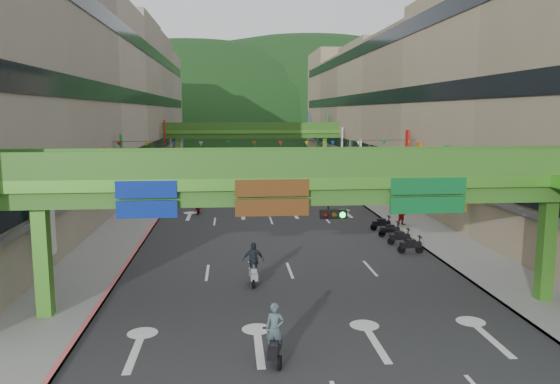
{
  "coord_description": "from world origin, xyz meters",
  "views": [
    {
      "loc": [
        -3.14,
        -16.82,
        8.64
      ],
      "look_at": [
        0.0,
        18.0,
        3.5
      ],
      "focal_mm": 35.0,
      "sensor_mm": 36.0,
      "label": 1
    }
  ],
  "objects": [
    {
      "name": "building_row_right",
      "position": [
        18.93,
        50.0,
        9.46
      ],
      "size": [
        12.8,
        95.0,
        19.0
      ],
      "color": "gray",
      "rests_on": "ground"
    },
    {
      "name": "hill_right",
      "position": [
        25.0,
        180.0,
        0.0
      ],
      "size": [
        208.0,
        176.0,
        128.0
      ],
      "primitive_type": "ellipsoid",
      "color": "#1C4419",
      "rests_on": "ground"
    },
    {
      "name": "car_silver",
      "position": [
        -3.01,
        65.53,
        0.63
      ],
      "size": [
        1.59,
        3.88,
        1.25
      ],
      "primitive_type": "imported",
      "rotation": [
        0.0,
        0.0,
        0.07
      ],
      "color": "gray",
      "rests_on": "ground"
    },
    {
      "name": "curb_right",
      "position": [
        9.1,
        50.0,
        0.09
      ],
      "size": [
        0.2,
        140.0,
        0.18
      ],
      "primitive_type": "cube",
      "color": "gray",
      "rests_on": "ground"
    },
    {
      "name": "road_slab",
      "position": [
        0.0,
        50.0,
        0.01
      ],
      "size": [
        18.0,
        140.0,
        0.02
      ],
      "primitive_type": "cube",
      "color": "#28282B",
      "rests_on": "ground"
    },
    {
      "name": "scooter_rider_near",
      "position": [
        -1.71,
        1.0,
        1.02
      ],
      "size": [
        0.76,
        1.58,
        2.15
      ],
      "color": "black",
      "rests_on": "ground"
    },
    {
      "name": "scooter_rider_far",
      "position": [
        -6.0,
        29.77,
        1.0
      ],
      "size": [
        0.8,
        1.6,
        1.99
      ],
      "color": "#770206",
      "rests_on": "ground"
    },
    {
      "name": "pedestrian_dark",
      "position": [
        12.2,
        29.01,
        0.92
      ],
      "size": [
        1.13,
        0.62,
        1.84
      ],
      "primitive_type": "imported",
      "rotation": [
        0.0,
        0.0,
        -0.16
      ],
      "color": "black",
      "rests_on": "ground"
    },
    {
      "name": "curb_left",
      "position": [
        -9.1,
        50.0,
        0.09
      ],
      "size": [
        0.2,
        140.0,
        0.18
      ],
      "primitive_type": "cube",
      "color": "#CC5959",
      "rests_on": "ground"
    },
    {
      "name": "parked_scooter_row",
      "position": [
        7.8,
        18.32,
        0.52
      ],
      "size": [
        1.6,
        7.17,
        1.08
      ],
      "color": "black",
      "rests_on": "ground"
    },
    {
      "name": "ground",
      "position": [
        0.0,
        0.0,
        0.0
      ],
      "size": [
        320.0,
        320.0,
        0.0
      ],
      "primitive_type": "plane",
      "color": "black",
      "rests_on": "ground"
    },
    {
      "name": "pedestrian_blue",
      "position": [
        9.8,
        36.46,
        0.9
      ],
      "size": [
        0.92,
        0.67,
        1.8
      ],
      "primitive_type": "imported",
      "rotation": [
        0.0,
        0.0,
        3.31
      ],
      "color": "navy",
      "rests_on": "ground"
    },
    {
      "name": "car_yellow",
      "position": [
        3.27,
        64.3,
        0.72
      ],
      "size": [
        2.18,
        4.39,
        1.44
      ],
      "primitive_type": "imported",
      "rotation": [
        0.0,
        0.0,
        -0.12
      ],
      "color": "#D99C01",
      "rests_on": "ground"
    },
    {
      "name": "sidewalk_left",
      "position": [
        -11.0,
        50.0,
        0.07
      ],
      "size": [
        4.0,
        140.0,
        0.15
      ],
      "primitive_type": "cube",
      "color": "gray",
      "rests_on": "ground"
    },
    {
      "name": "overpass_far",
      "position": [
        0.0,
        65.0,
        5.4
      ],
      "size": [
        28.0,
        2.2,
        7.1
      ],
      "color": "#4C9E2D",
      "rests_on": "ground"
    },
    {
      "name": "overpass_near",
      "position": [
        0.93,
        5.38,
        5.21
      ],
      "size": [
        28.0,
        12.27,
        7.1
      ],
      "color": "#4C9E2D",
      "rests_on": "ground"
    },
    {
      "name": "pedestrian_red",
      "position": [
        9.8,
        22.73,
        0.92
      ],
      "size": [
        1.1,
        1.02,
        1.83
      ],
      "primitive_type": "imported",
      "rotation": [
        0.0,
        0.0,
        0.46
      ],
      "color": "red",
      "rests_on": "ground"
    },
    {
      "name": "scooter_rider_left",
      "position": [
        -2.09,
        9.72,
        1.12
      ],
      "size": [
        1.1,
        1.6,
        2.2
      ],
      "color": "#98989F",
      "rests_on": "ground"
    },
    {
      "name": "bunting_string",
      "position": [
        0.0,
        30.0,
        5.96
      ],
      "size": [
        26.0,
        0.36,
        0.47
      ],
      "color": "black",
      "rests_on": "ground"
    },
    {
      "name": "hill_left",
      "position": [
        -15.0,
        160.0,
        0.0
      ],
      "size": [
        168.0,
        140.0,
        112.0
      ],
      "primitive_type": "ellipsoid",
      "color": "#1C4419",
      "rests_on": "ground"
    },
    {
      "name": "building_row_left",
      "position": [
        -18.93,
        50.0,
        9.46
      ],
      "size": [
        12.8,
        95.0,
        19.0
      ],
      "color": "#9E937F",
      "rests_on": "ground"
    },
    {
      "name": "scooter_rider_mid",
      "position": [
        -0.67,
        32.61,
        1.1
      ],
      "size": [
        0.94,
        1.6,
        2.12
      ],
      "color": "black",
      "rests_on": "ground"
    },
    {
      "name": "sidewalk_right",
      "position": [
        11.0,
        50.0,
        0.07
      ],
      "size": [
        4.0,
        140.0,
        0.15
      ],
      "primitive_type": "cube",
      "color": "gray",
      "rests_on": "ground"
    }
  ]
}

